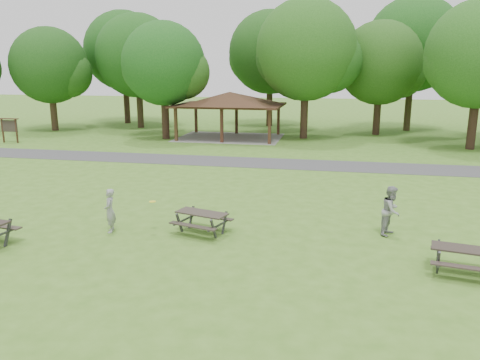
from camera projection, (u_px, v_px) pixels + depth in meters
name	position (u px, v px, depth m)	size (l,w,h in m)	color
ground	(185.00, 246.00, 15.06)	(160.00, 160.00, 0.00)	#457621
asphalt_path	(257.00, 163.00, 28.40)	(120.00, 3.20, 0.02)	#414043
pavilion	(230.00, 100.00, 38.01)	(8.60, 7.01, 3.76)	#372414
notice_board	(9.00, 126.00, 35.84)	(1.60, 0.30, 1.88)	#341D12
tree_row_b	(51.00, 68.00, 42.19)	(7.14, 6.80, 9.28)	#322216
tree_row_c	(139.00, 58.00, 43.94)	(8.19, 7.80, 10.67)	black
tree_row_d	(165.00, 66.00, 36.94)	(6.93, 6.60, 9.27)	black
tree_row_e	(307.00, 53.00, 36.93)	(8.40, 8.00, 11.02)	black
tree_row_f	(381.00, 66.00, 39.30)	(7.35, 7.00, 9.55)	black
tree_deep_a	(125.00, 53.00, 47.73)	(8.40, 8.00, 11.38)	black
tree_deep_b	(271.00, 55.00, 45.31)	(8.40, 8.00, 11.13)	#331E16
tree_deep_c	(414.00, 47.00, 41.67)	(8.82, 8.40, 11.90)	#322416
picnic_table_middle	(202.00, 217.00, 16.12)	(2.10, 1.86, 0.77)	#302923
picnic_table_far	(466.00, 255.00, 12.87)	(2.02, 1.73, 0.78)	#2B241F
frisbee_in_flight	(153.00, 202.00, 16.07)	(0.30, 0.30, 0.02)	yellow
frisbee_thrower	(110.00, 211.00, 16.19)	(0.56, 0.37, 1.54)	gray
frisbee_catcher	(391.00, 211.00, 15.91)	(0.83, 0.65, 1.71)	gray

